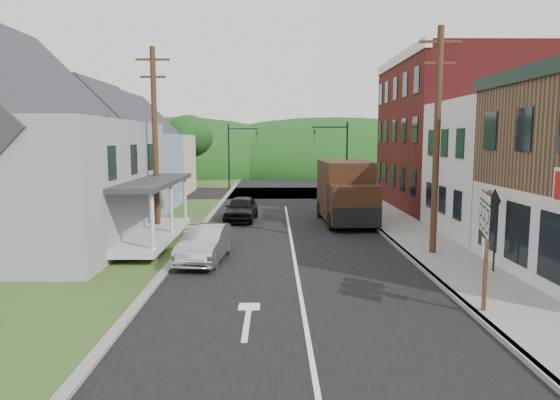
{
  "coord_description": "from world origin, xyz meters",
  "views": [
    {
      "loc": [
        -0.8,
        -16.13,
        4.72
      ],
      "look_at": [
        -0.55,
        4.19,
        2.2
      ],
      "focal_mm": 32.0,
      "sensor_mm": 36.0,
      "label": 1
    }
  ],
  "objects_px": {
    "route_sign_cluster": "(485,233)",
    "dark_sedan": "(241,209)",
    "warning_sign": "(495,219)",
    "silver_sedan": "(205,244)",
    "delivery_van": "(346,192)"
  },
  "relations": [
    {
      "from": "dark_sedan",
      "to": "route_sign_cluster",
      "type": "relative_size",
      "value": 1.27
    },
    {
      "from": "silver_sedan",
      "to": "route_sign_cluster",
      "type": "height_order",
      "value": "route_sign_cluster"
    },
    {
      "from": "route_sign_cluster",
      "to": "warning_sign",
      "type": "bearing_deg",
      "value": 78.65
    },
    {
      "from": "warning_sign",
      "to": "dark_sedan",
      "type": "bearing_deg",
      "value": 123.79
    },
    {
      "from": "dark_sedan",
      "to": "warning_sign",
      "type": "relative_size",
      "value": 1.42
    },
    {
      "from": "delivery_van",
      "to": "warning_sign",
      "type": "xyz_separation_m",
      "value": [
        3.58,
        -10.64,
        0.24
      ]
    },
    {
      "from": "delivery_van",
      "to": "dark_sedan",
      "type": "bearing_deg",
      "value": 168.45
    },
    {
      "from": "warning_sign",
      "to": "delivery_van",
      "type": "bearing_deg",
      "value": 103.18
    },
    {
      "from": "silver_sedan",
      "to": "dark_sedan",
      "type": "distance_m",
      "value": 9.54
    },
    {
      "from": "silver_sedan",
      "to": "warning_sign",
      "type": "distance_m",
      "value": 10.51
    },
    {
      "from": "delivery_van",
      "to": "warning_sign",
      "type": "height_order",
      "value": "delivery_van"
    },
    {
      "from": "silver_sedan",
      "to": "dark_sedan",
      "type": "height_order",
      "value": "dark_sedan"
    },
    {
      "from": "route_sign_cluster",
      "to": "dark_sedan",
      "type": "bearing_deg",
      "value": 131.34
    },
    {
      "from": "delivery_van",
      "to": "warning_sign",
      "type": "bearing_deg",
      "value": -73.8
    },
    {
      "from": "delivery_van",
      "to": "route_sign_cluster",
      "type": "height_order",
      "value": "delivery_van"
    }
  ]
}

